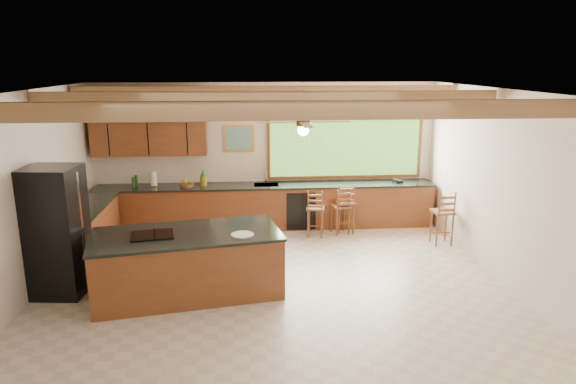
{
  "coord_description": "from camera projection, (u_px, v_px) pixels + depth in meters",
  "views": [
    {
      "loc": [
        -0.39,
        -7.47,
        3.39
      ],
      "look_at": [
        0.28,
        0.8,
        1.29
      ],
      "focal_mm": 32.0,
      "sensor_mm": 36.0,
      "label": 1
    }
  ],
  "objects": [
    {
      "name": "ground",
      "position": [
        274.0,
        284.0,
        8.09
      ],
      "size": [
        7.2,
        7.2,
        0.0
      ],
      "primitive_type": "plane",
      "color": "#C0B09F",
      "rests_on": "ground"
    },
    {
      "name": "room_shell",
      "position": [
        260.0,
        139.0,
        8.16
      ],
      "size": [
        7.27,
        6.54,
        3.02
      ],
      "color": "beige",
      "rests_on": "ground"
    },
    {
      "name": "counter_run",
      "position": [
        227.0,
        212.0,
        10.34
      ],
      "size": [
        7.12,
        3.1,
        1.27
      ],
      "color": "brown",
      "rests_on": "ground"
    },
    {
      "name": "island",
      "position": [
        188.0,
        263.0,
        7.67
      ],
      "size": [
        2.91,
        1.74,
        0.97
      ],
      "rotation": [
        0.0,
        0.0,
        0.17
      ],
      "color": "brown",
      "rests_on": "ground"
    },
    {
      "name": "refrigerator",
      "position": [
        56.0,
        231.0,
        7.56
      ],
      "size": [
        0.83,
        0.81,
        1.94
      ],
      "rotation": [
        0.0,
        0.0,
        -0.1
      ],
      "color": "black",
      "rests_on": "ground"
    },
    {
      "name": "bar_stool_a",
      "position": [
        341.0,
        207.0,
        10.3
      ],
      "size": [
        0.41,
        0.41,
        0.96
      ],
      "rotation": [
        0.0,
        0.0,
        0.24
      ],
      "color": "brown",
      "rests_on": "ground"
    },
    {
      "name": "bar_stool_b",
      "position": [
        316.0,
        209.0,
        10.16
      ],
      "size": [
        0.41,
        0.41,
        0.96
      ],
      "rotation": [
        0.0,
        0.0,
        -0.21
      ],
      "color": "brown",
      "rests_on": "ground"
    },
    {
      "name": "bar_stool_c",
      "position": [
        346.0,
        204.0,
        10.37
      ],
      "size": [
        0.39,
        0.39,
        1.04
      ],
      "rotation": [
        0.0,
        0.0,
        -0.03
      ],
      "color": "brown",
      "rests_on": "ground"
    },
    {
      "name": "bar_stool_d",
      "position": [
        444.0,
        213.0,
        9.68
      ],
      "size": [
        0.39,
        0.39,
        1.06
      ],
      "rotation": [
        0.0,
        0.0,
        0.03
      ],
      "color": "brown",
      "rests_on": "ground"
    }
  ]
}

